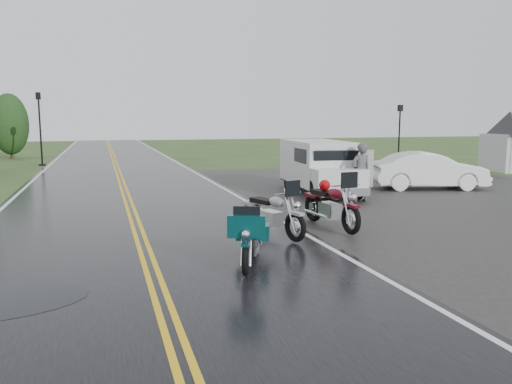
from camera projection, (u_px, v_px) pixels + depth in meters
ground at (149, 263)px, 9.66m from camera, size 120.00×120.00×0.00m
road at (125, 192)px, 19.11m from camera, size 8.00×100.00×0.04m
parking_pad at (452, 198)px, 17.60m from camera, size 14.00×24.00×0.03m
visitor_center at (509, 126)px, 26.51m from camera, size 16.00×10.00×4.80m
motorcycle_red at (351, 207)px, 11.68m from camera, size 1.14×2.55×1.46m
motorcycle_teal at (246, 245)px, 8.62m from camera, size 1.46×2.20×1.22m
motorcycle_silver at (295, 215)px, 11.00m from camera, size 1.51×2.43×1.35m
van_white at (313, 172)px, 16.71m from camera, size 2.43×5.30×2.02m
person_at_van at (361, 173)px, 16.62m from camera, size 0.76×0.54×1.97m
sedan_white at (428, 171)px, 19.75m from camera, size 4.69×2.70×1.46m
lamp_post_far_left at (40, 129)px, 29.84m from camera, size 0.38×0.38×4.42m
lamp_post_far_right at (399, 137)px, 27.13m from camera, size 0.31×0.31×3.59m
tree_left_far at (10, 131)px, 35.39m from camera, size 2.56×2.56×3.94m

